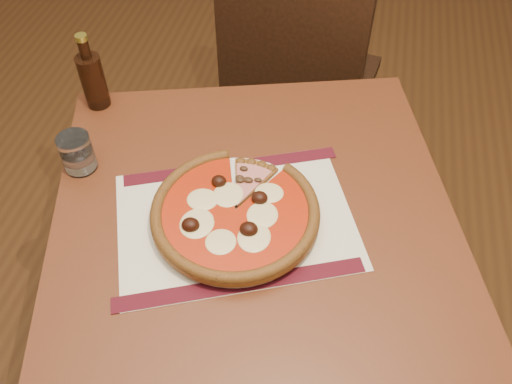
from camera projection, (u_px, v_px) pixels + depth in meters
table at (254, 239)px, 1.16m from camera, size 1.00×1.00×0.75m
chair_far at (297, 79)px, 1.73m from camera, size 0.50×0.50×0.92m
placemat at (236, 220)px, 1.07m from camera, size 0.55×0.48×0.00m
plate at (235, 217)px, 1.06m from camera, size 0.31×0.31×0.02m
pizza at (235, 211)px, 1.05m from camera, size 0.33×0.33×0.04m
ham_slice at (251, 184)px, 1.10m from camera, size 0.09×0.13×0.02m
water_glass at (77, 153)px, 1.13m from camera, size 0.08×0.08×0.08m
bottle at (93, 79)px, 1.25m from camera, size 0.06×0.06×0.19m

